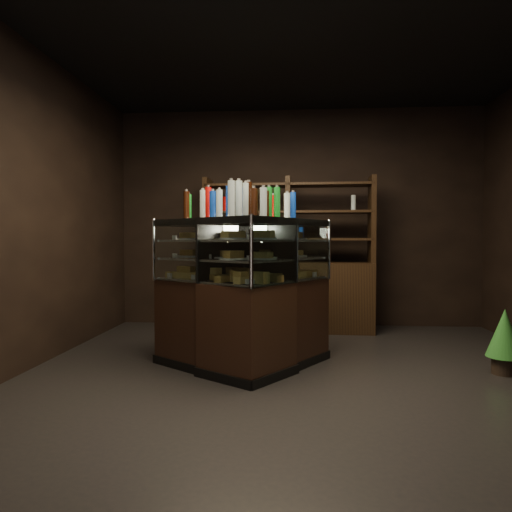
{
  "coord_description": "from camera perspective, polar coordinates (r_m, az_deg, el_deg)",
  "views": [
    {
      "loc": [
        -0.12,
        -3.91,
        1.19
      ],
      "look_at": [
        -0.42,
        0.14,
        1.05
      ],
      "focal_mm": 32.0,
      "sensor_mm": 36.0,
      "label": 1
    }
  ],
  "objects": [
    {
      "name": "room_shell",
      "position": [
        3.98,
        6.04,
        12.88
      ],
      "size": [
        5.02,
        5.02,
        3.01
      ],
      "color": "black",
      "rests_on": "ground"
    },
    {
      "name": "ground",
      "position": [
        4.09,
        5.94,
        -14.92
      ],
      "size": [
        5.0,
        5.0,
        0.0
      ],
      "primitive_type": "plane",
      "color": "black",
      "rests_on": "ground"
    },
    {
      "name": "back_shelving",
      "position": [
        5.99,
        4.02,
        -3.53
      ],
      "size": [
        2.21,
        0.5,
        2.0
      ],
      "rotation": [
        0.0,
        0.0,
        -0.04
      ],
      "color": "black",
      "rests_on": "ground"
    },
    {
      "name": "potted_conifer",
      "position": [
        4.64,
        28.65,
        -8.33
      ],
      "size": [
        0.31,
        0.31,
        0.66
      ],
      "rotation": [
        0.0,
        0.0,
        0.1
      ],
      "color": "black",
      "rests_on": "ground"
    },
    {
      "name": "food_display",
      "position": [
        4.22,
        -1.38,
        -0.24
      ],
      "size": [
        1.35,
        1.06,
        0.43
      ],
      "color": "#B08C3F",
      "rests_on": "display_case"
    },
    {
      "name": "bottles_top",
      "position": [
        4.23,
        -1.39,
        6.56
      ],
      "size": [
        1.18,
        0.92,
        0.3
      ],
      "color": "#B20C0A",
      "rests_on": "display_case"
    },
    {
      "name": "display_case",
      "position": [
        4.28,
        -1.38,
        -7.7
      ],
      "size": [
        1.73,
        1.42,
        1.39
      ],
      "rotation": [
        0.0,
        0.0,
        0.17
      ],
      "color": "black",
      "rests_on": "ground"
    }
  ]
}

